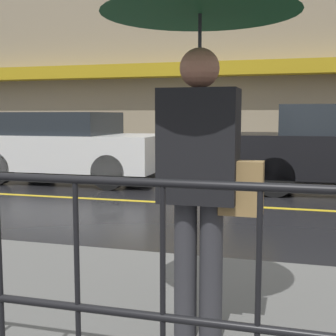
# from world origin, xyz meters

# --- Properties ---
(ground_plane) EXTENTS (80.00, 80.00, 0.00)m
(ground_plane) POSITION_xyz_m (0.00, 0.00, 0.00)
(ground_plane) COLOR black
(sidewalk_near) EXTENTS (28.00, 2.60, 0.12)m
(sidewalk_near) POSITION_xyz_m (0.00, -4.38, 0.06)
(sidewalk_near) COLOR #60605E
(sidewalk_near) RESTS_ON ground_plane
(sidewalk_far) EXTENTS (28.00, 2.12, 0.12)m
(sidewalk_far) POSITION_xyz_m (0.00, 4.14, 0.06)
(sidewalk_far) COLOR #60605E
(sidewalk_far) RESTS_ON ground_plane
(lane_marking) EXTENTS (25.20, 0.12, 0.01)m
(lane_marking) POSITION_xyz_m (0.00, 0.00, 0.00)
(lane_marking) COLOR gold
(lane_marking) RESTS_ON ground_plane
(building_storefront) EXTENTS (28.00, 0.85, 5.45)m
(building_storefront) POSITION_xyz_m (0.00, 5.32, 2.72)
(building_storefront) COLOR gray
(building_storefront) RESTS_ON ground_plane
(railing_foreground) EXTENTS (12.00, 0.04, 1.04)m
(railing_foreground) POSITION_xyz_m (-0.00, -5.43, 0.78)
(railing_foreground) COLOR black
(railing_foreground) RESTS_ON sidewalk_near
(pedestrian) EXTENTS (1.09, 1.09, 2.09)m
(pedestrian) POSITION_xyz_m (0.38, -4.64, 1.80)
(pedestrian) COLOR #333338
(pedestrian) RESTS_ON sidewalk_near
(car_white) EXTENTS (3.95, 1.90, 1.48)m
(car_white) POSITION_xyz_m (-3.78, 1.81, 0.76)
(car_white) COLOR silver
(car_white) RESTS_ON ground_plane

